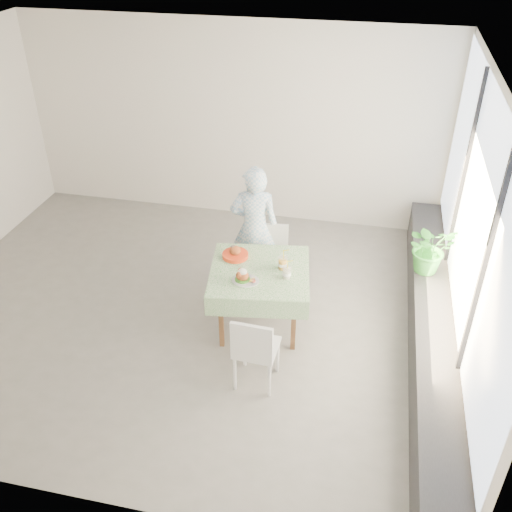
% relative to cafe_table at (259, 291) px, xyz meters
% --- Properties ---
extents(floor, '(6.00, 6.00, 0.00)m').
position_rel_cafe_table_xyz_m(floor, '(-0.95, 0.04, -0.46)').
color(floor, slate).
rests_on(floor, ground).
extents(ceiling, '(6.00, 6.00, 0.00)m').
position_rel_cafe_table_xyz_m(ceiling, '(-0.95, 0.04, 2.34)').
color(ceiling, white).
rests_on(ceiling, ground).
extents(wall_back, '(6.00, 0.02, 2.80)m').
position_rel_cafe_table_xyz_m(wall_back, '(-0.95, 2.54, 0.94)').
color(wall_back, white).
rests_on(wall_back, ground).
extents(wall_front, '(6.00, 0.02, 2.80)m').
position_rel_cafe_table_xyz_m(wall_front, '(-0.95, -2.46, 0.94)').
color(wall_front, white).
rests_on(wall_front, ground).
extents(wall_right, '(0.02, 5.00, 2.80)m').
position_rel_cafe_table_xyz_m(wall_right, '(2.05, 0.04, 0.94)').
color(wall_right, white).
rests_on(wall_right, ground).
extents(window_pane, '(0.01, 4.80, 2.18)m').
position_rel_cafe_table_xyz_m(window_pane, '(2.02, 0.04, 1.19)').
color(window_pane, '#D1E0F9').
rests_on(window_pane, ground).
extents(window_ledge, '(0.40, 4.80, 0.50)m').
position_rel_cafe_table_xyz_m(window_ledge, '(1.85, 0.04, -0.21)').
color(window_ledge, black).
rests_on(window_ledge, ground).
extents(cafe_table, '(1.18, 1.18, 0.74)m').
position_rel_cafe_table_xyz_m(cafe_table, '(0.00, 0.00, 0.00)').
color(cafe_table, brown).
rests_on(cafe_table, ground).
extents(chair_far, '(0.44, 0.44, 0.84)m').
position_rel_cafe_table_xyz_m(chair_far, '(-0.01, 0.66, -0.20)').
color(chair_far, white).
rests_on(chair_far, ground).
extents(chair_near, '(0.42, 0.42, 0.85)m').
position_rel_cafe_table_xyz_m(chair_near, '(0.15, -0.87, -0.20)').
color(chair_near, white).
rests_on(chair_near, ground).
extents(diner, '(0.62, 0.45, 1.57)m').
position_rel_cafe_table_xyz_m(diner, '(-0.23, 0.79, 0.33)').
color(diner, '#89BADC').
rests_on(diner, ground).
extents(main_dish, '(0.29, 0.29, 0.15)m').
position_rel_cafe_table_xyz_m(main_dish, '(-0.12, -0.23, 0.33)').
color(main_dish, white).
rests_on(main_dish, cafe_table).
extents(juice_cup_orange, '(0.10, 0.10, 0.29)m').
position_rel_cafe_table_xyz_m(juice_cup_orange, '(0.23, 0.08, 0.35)').
color(juice_cup_orange, white).
rests_on(juice_cup_orange, cafe_table).
extents(juice_cup_lemonade, '(0.09, 0.09, 0.26)m').
position_rel_cafe_table_xyz_m(juice_cup_lemonade, '(0.30, -0.08, 0.34)').
color(juice_cup_lemonade, white).
rests_on(juice_cup_lemonade, cafe_table).
extents(second_dish, '(0.29, 0.29, 0.14)m').
position_rel_cafe_table_xyz_m(second_dish, '(-0.32, 0.20, 0.32)').
color(second_dish, red).
rests_on(second_dish, cafe_table).
extents(potted_plant, '(0.67, 0.64, 0.59)m').
position_rel_cafe_table_xyz_m(potted_plant, '(1.78, 0.76, 0.33)').
color(potted_plant, '#297426').
rests_on(potted_plant, window_ledge).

